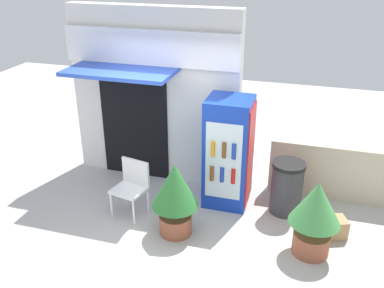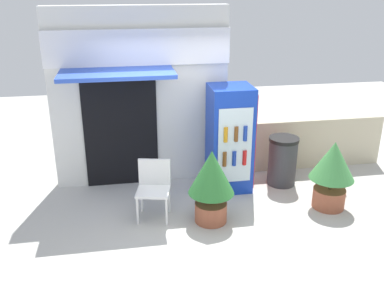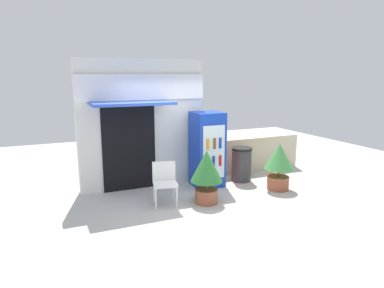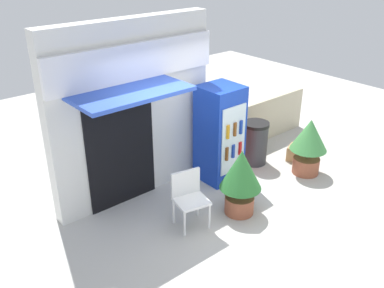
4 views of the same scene
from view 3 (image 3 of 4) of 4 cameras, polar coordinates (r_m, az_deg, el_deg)
name	(u,v)px [view 3 (image 3 of 4)]	position (r m, az deg, el deg)	size (l,w,h in m)	color
ground	(196,206)	(7.00, 0.65, -10.26)	(16.00, 16.00, 0.00)	beige
storefront_building	(141,122)	(7.92, -8.42, 3.55)	(2.89, 1.11, 2.93)	silver
drink_cooler	(208,149)	(8.04, 2.61, -0.89)	(0.69, 0.72, 1.74)	#1438B2
plastic_chair	(165,180)	(7.00, -4.56, -5.94)	(0.55, 0.52, 0.86)	white
potted_plant_near_shop	(206,172)	(6.97, 2.41, -4.62)	(0.66, 0.66, 1.10)	#995138
potted_plant_curbside	(279,162)	(8.03, 14.24, -2.93)	(0.67, 0.67, 1.07)	#995138
trash_bin	(241,164)	(8.56, 8.20, -3.32)	(0.50, 0.50, 0.84)	#38383D
stone_boundary_wall	(258,154)	(9.54, 10.85, -1.62)	(2.47, 0.21, 0.92)	beige
cardboard_box	(276,176)	(8.68, 13.75, -5.25)	(0.34, 0.28, 0.28)	tan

